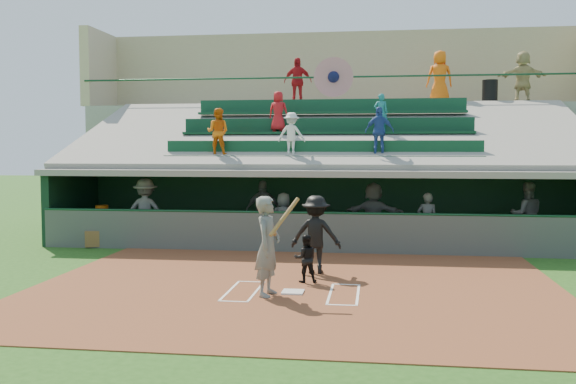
# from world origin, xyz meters

# --- Properties ---
(ground) EXTENTS (100.00, 100.00, 0.00)m
(ground) POSITION_xyz_m (0.00, 0.00, 0.00)
(ground) COLOR #214C15
(ground) RESTS_ON ground
(dirt_slab) EXTENTS (11.00, 9.00, 0.02)m
(dirt_slab) POSITION_xyz_m (0.00, 0.50, 0.01)
(dirt_slab) COLOR brown
(dirt_slab) RESTS_ON ground
(home_plate) EXTENTS (0.43, 0.43, 0.03)m
(home_plate) POSITION_xyz_m (0.00, 0.00, 0.04)
(home_plate) COLOR silver
(home_plate) RESTS_ON dirt_slab
(batters_box_chalk) EXTENTS (2.65, 1.85, 0.01)m
(batters_box_chalk) POSITION_xyz_m (0.00, 0.00, 0.02)
(batters_box_chalk) COLOR silver
(batters_box_chalk) RESTS_ON dirt_slab
(dugout_floor) EXTENTS (16.00, 3.50, 0.04)m
(dugout_floor) POSITION_xyz_m (0.00, 6.75, 0.02)
(dugout_floor) COLOR gray
(dugout_floor) RESTS_ON ground
(concourse_slab) EXTENTS (20.00, 3.00, 4.60)m
(concourse_slab) POSITION_xyz_m (0.00, 13.50, 2.30)
(concourse_slab) COLOR gray
(concourse_slab) RESTS_ON ground
(grandstand) EXTENTS (20.40, 10.40, 7.80)m
(grandstand) POSITION_xyz_m (-0.01, 10.51, 2.26)
(grandstand) COLOR #494E49
(grandstand) RESTS_ON ground
(batter_at_plate) EXTENTS (0.92, 0.81, 1.96)m
(batter_at_plate) POSITION_xyz_m (-0.45, -0.31, 1.01)
(batter_at_plate) COLOR #575954
(batter_at_plate) RESTS_ON dirt_slab
(catcher) EXTENTS (0.58, 0.50, 1.04)m
(catcher) POSITION_xyz_m (0.14, 1.03, 0.54)
(catcher) COLOR black
(catcher) RESTS_ON dirt_slab
(home_umpire) EXTENTS (1.20, 0.74, 1.80)m
(home_umpire) POSITION_xyz_m (0.27, 2.09, 0.92)
(home_umpire) COLOR black
(home_umpire) RESTS_ON dirt_slab
(dugout_bench) EXTENTS (14.33, 6.67, 0.46)m
(dugout_bench) POSITION_xyz_m (0.28, 8.14, 0.27)
(dugout_bench) COLOR brown
(dugout_bench) RESTS_ON dugout_floor
(white_table) EXTENTS (1.01, 0.91, 0.72)m
(white_table) POSITION_xyz_m (-6.72, 6.06, 0.40)
(white_table) COLOR white
(white_table) RESTS_ON dugout_floor
(water_cooler) EXTENTS (0.39, 0.39, 0.39)m
(water_cooler) POSITION_xyz_m (-6.73, 6.09, 0.96)
(water_cooler) COLOR #C3590B
(water_cooler) RESTS_ON white_table
(dugout_player_a) EXTENTS (1.36, 0.91, 1.96)m
(dugout_player_a) POSITION_xyz_m (-5.21, 5.77, 1.02)
(dugout_player_a) COLOR #50524E
(dugout_player_a) RESTS_ON dugout_floor
(dugout_player_b) EXTENTS (1.14, 0.58, 1.86)m
(dugout_player_b) POSITION_xyz_m (-1.85, 7.04, 0.97)
(dugout_player_b) COLOR #5A5C57
(dugout_player_b) RESTS_ON dugout_floor
(dugout_player_c) EXTENTS (0.89, 0.72, 1.56)m
(dugout_player_c) POSITION_xyz_m (-1.06, 6.04, 0.82)
(dugout_player_c) COLOR #555752
(dugout_player_c) RESTS_ON dugout_floor
(dugout_player_d) EXTENTS (1.81, 0.89, 1.87)m
(dugout_player_d) POSITION_xyz_m (1.58, 6.32, 0.97)
(dugout_player_d) COLOR #545752
(dugout_player_d) RESTS_ON dugout_floor
(dugout_player_e) EXTENTS (0.63, 0.46, 1.61)m
(dugout_player_e) POSITION_xyz_m (3.10, 5.97, 0.84)
(dugout_player_e) COLOR #535651
(dugout_player_e) RESTS_ON dugout_floor
(dugout_player_f) EXTENTS (0.93, 0.73, 1.89)m
(dugout_player_f) POSITION_xyz_m (5.98, 6.65, 0.99)
(dugout_player_f) COLOR #5A5C57
(dugout_player_f) RESTS_ON dugout_floor
(trash_bin) EXTENTS (0.56, 0.56, 0.84)m
(trash_bin) POSITION_xyz_m (5.82, 12.34, 5.02)
(trash_bin) COLOR black
(trash_bin) RESTS_ON concourse_slab
(concourse_staff_a) EXTENTS (1.14, 0.55, 1.88)m
(concourse_staff_a) POSITION_xyz_m (-1.47, 12.81, 5.54)
(concourse_staff_a) COLOR #A81318
(concourse_staff_a) RESTS_ON concourse_slab
(concourse_staff_b) EXTENTS (1.05, 0.74, 2.02)m
(concourse_staff_b) POSITION_xyz_m (4.01, 12.71, 5.61)
(concourse_staff_b) COLOR #E75F0D
(concourse_staff_b) RESTS_ON concourse_slab
(concourse_staff_c) EXTENTS (1.77, 0.57, 1.91)m
(concourse_staff_c) POSITION_xyz_m (7.02, 12.50, 5.55)
(concourse_staff_c) COLOR tan
(concourse_staff_c) RESTS_ON concourse_slab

